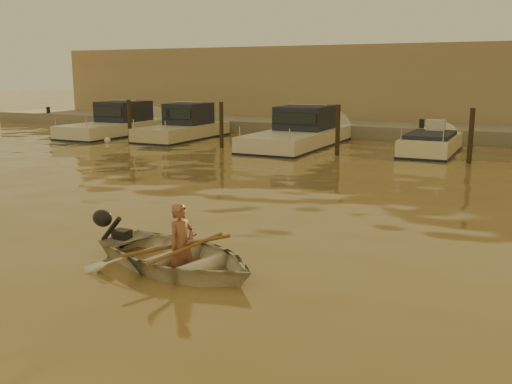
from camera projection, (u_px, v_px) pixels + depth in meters
The scene contains 20 objects.
ground_plane at pixel (119, 248), 10.63m from camera, with size 160.00×160.00×0.00m, color olive.
dinghy at pixel (178, 257), 9.48m from camera, with size 2.27×3.18×0.66m, color white.
person at pixel (182, 246), 9.38m from camera, with size 0.52×0.34×1.43m, color #9B624D.
outboard_motor at pixel (121, 237), 10.40m from camera, with size 0.90×0.40×0.70m, color black, non-canonical shape.
oar_port at pixel (188, 247), 9.28m from camera, with size 0.06×0.06×2.10m, color brown.
oar_starboard at pixel (179, 245), 9.41m from camera, with size 0.06×0.06×2.10m, color brown.
moored_boat_0 at pixel (116, 123), 30.19m from camera, with size 2.44×7.69×1.75m, color silver, non-canonical shape.
moored_boat_1 at pixel (183, 126), 28.42m from camera, with size 2.20×6.56×1.75m, color beige, non-canonical shape.
moored_boat_2 at pixel (300, 132), 25.74m from camera, with size 2.68×8.85×1.75m, color silver, non-canonical shape.
moored_boat_3 at pixel (431, 148), 23.37m from camera, with size 1.91×5.57×0.95m, color beige, non-canonical shape.
piling_0 at pixel (130, 123), 27.08m from camera, with size 0.18×0.18×2.20m, color #2D2319.
piling_1 at pixel (221, 127), 24.95m from camera, with size 0.18×0.18×2.20m, color #2D2319.
piling_2 at pixel (338, 133), 22.70m from camera, with size 0.18×0.18×2.20m, color #2D2319.
piling_3 at pixel (471, 139), 20.57m from camera, with size 0.18×0.18×2.20m, color #2D2319.
fender_a at pixel (107, 140), 27.00m from camera, with size 0.30×0.30×0.30m, color silver.
fender_b at pixel (165, 144), 25.80m from camera, with size 0.30×0.30×0.30m, color orange.
fender_c at pixel (277, 153), 22.62m from camera, with size 0.30×0.30×0.30m, color white.
fender_d at pixel (426, 157), 21.54m from camera, with size 0.30×0.30×0.30m, color #C67E17.
quay at pixel (387, 134), 29.55m from camera, with size 52.00×4.00×1.00m, color gray.
waterfront_building at pixel (410, 87), 33.94m from camera, with size 46.00×7.00×4.80m, color #9E8466.
Camera 1 is at (6.74, -8.06, 3.19)m, focal length 40.00 mm.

